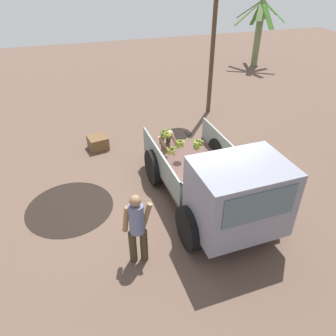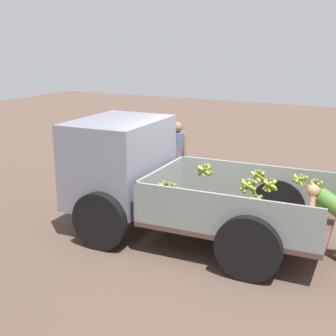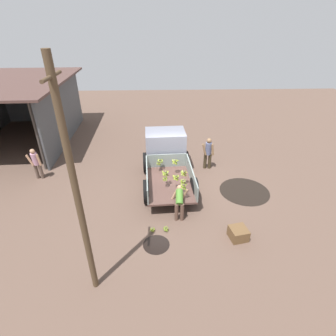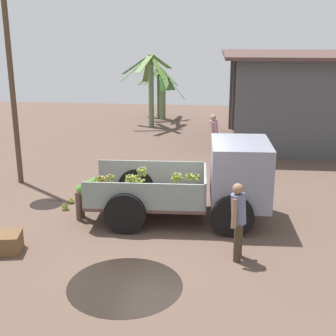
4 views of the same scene
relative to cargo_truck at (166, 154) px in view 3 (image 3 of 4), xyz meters
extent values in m
plane|color=brown|center=(-1.19, -0.36, -1.04)|extent=(36.00, 36.00, 0.00)
cylinder|color=black|center=(-4.60, 0.47, -1.04)|extent=(0.89, 0.89, 0.01)
cylinder|color=black|center=(-1.65, -3.36, -1.04)|extent=(2.14, 2.14, 0.01)
cube|color=brown|center=(-1.73, -0.09, -0.52)|extent=(2.93, 2.03, 0.08)
cube|color=gray|center=(-1.78, 0.83, -0.16)|extent=(2.84, 0.19, 0.64)
cube|color=gray|center=(-1.69, -1.00, -0.16)|extent=(2.84, 0.19, 0.64)
cube|color=gray|center=(-0.34, -0.02, -0.16)|extent=(0.14, 1.89, 0.64)
cube|color=gray|center=(0.49, 0.03, 0.19)|extent=(1.46, 1.92, 1.49)
cube|color=#4C606B|center=(1.19, 0.06, 0.48)|extent=(0.10, 1.48, 0.65)
cylinder|color=black|center=(0.24, 0.99, -0.56)|extent=(0.97, 0.27, 0.96)
cylinder|color=black|center=(0.33, -0.96, -0.56)|extent=(0.97, 0.27, 0.96)
cylinder|color=black|center=(-2.21, 0.87, -0.56)|extent=(0.97, 0.27, 0.96)
cylinder|color=black|center=(-2.11, -1.08, -0.56)|extent=(0.97, 0.27, 0.96)
sphere|color=#4C4531|center=(-0.59, 0.29, 0.00)|extent=(0.08, 0.08, 0.08)
cylinder|color=olive|center=(-0.50, 0.29, -0.06)|extent=(0.05, 0.22, 0.15)
cylinder|color=#90A039|center=(-0.57, 0.36, -0.08)|extent=(0.21, 0.10, 0.18)
cylinder|color=olive|center=(-0.64, 0.34, -0.08)|extent=(0.18, 0.17, 0.18)
cylinder|color=olive|center=(-0.68, 0.28, -0.06)|extent=(0.07, 0.22, 0.15)
cylinder|color=olive|center=(-0.62, 0.20, -0.06)|extent=(0.22, 0.11, 0.14)
cylinder|color=#8BA326|center=(-0.55, 0.23, -0.09)|extent=(0.19, 0.14, 0.19)
sphere|color=brown|center=(-1.85, -0.67, 0.12)|extent=(0.09, 0.09, 0.09)
cylinder|color=olive|center=(-1.90, -0.60, 0.05)|extent=(0.20, 0.17, 0.17)
cylinder|color=olive|center=(-1.90, -0.69, 0.03)|extent=(0.11, 0.18, 0.21)
cylinder|color=olive|center=(-1.83, -0.74, 0.04)|extent=(0.21, 0.10, 0.19)
cylinder|color=olive|center=(-1.78, -0.67, 0.04)|extent=(0.06, 0.19, 0.20)
cylinder|color=#9CB245|center=(-1.82, -0.59, 0.05)|extent=(0.22, 0.12, 0.17)
sphere|color=#433D2C|center=(-0.77, 0.35, -0.03)|extent=(0.07, 0.07, 0.07)
cylinder|color=olive|center=(-0.83, 0.35, -0.08)|extent=(0.04, 0.15, 0.13)
cylinder|color=olive|center=(-0.79, 0.30, -0.09)|extent=(0.15, 0.08, 0.13)
cylinder|color=olive|center=(-0.74, 0.32, -0.10)|extent=(0.12, 0.11, 0.15)
cylinder|color=olive|center=(-0.73, 0.39, -0.09)|extent=(0.12, 0.13, 0.15)
cylinder|color=olive|center=(-0.78, 0.42, -0.06)|extent=(0.17, 0.06, 0.09)
sphere|color=brown|center=(-2.04, 0.10, -0.04)|extent=(0.07, 0.07, 0.07)
cylinder|color=olive|center=(-2.08, 0.15, -0.09)|extent=(0.15, 0.12, 0.12)
cylinder|color=#919D3F|center=(-2.10, 0.11, -0.08)|extent=(0.07, 0.16, 0.11)
cylinder|color=olive|center=(-2.09, 0.08, -0.10)|extent=(0.10, 0.14, 0.14)
cylinder|color=olive|center=(-2.05, 0.04, -0.08)|extent=(0.16, 0.06, 0.10)
cylinder|color=olive|center=(-2.01, 0.07, -0.10)|extent=(0.12, 0.12, 0.15)
cylinder|color=#8FAF2E|center=(-1.98, 0.10, -0.08)|extent=(0.05, 0.16, 0.11)
cylinder|color=olive|center=(-2.00, 0.13, -0.10)|extent=(0.11, 0.14, 0.13)
cylinder|color=olive|center=(-2.03, 0.16, -0.08)|extent=(0.16, 0.06, 0.11)
sphere|color=brown|center=(-1.00, -0.36, 0.19)|extent=(0.09, 0.09, 0.09)
cylinder|color=#95A141|center=(-1.01, -0.27, 0.14)|extent=(0.23, 0.08, 0.14)
cylinder|color=olive|center=(-1.07, -0.32, 0.12)|extent=(0.14, 0.21, 0.17)
cylinder|color=olive|center=(-1.06, -0.38, 0.10)|extent=(0.11, 0.18, 0.21)
cylinder|color=olive|center=(-1.01, -0.42, 0.10)|extent=(0.18, 0.08, 0.21)
cylinder|color=#8EA028|center=(-0.94, -0.43, 0.14)|extent=(0.20, 0.19, 0.13)
cylinder|color=#5E7226|center=(-0.93, -0.36, 0.11)|extent=(0.06, 0.20, 0.19)
cylinder|color=olive|center=(-0.96, -0.29, 0.11)|extent=(0.19, 0.14, 0.19)
sphere|color=brown|center=(-1.92, 0.08, 0.18)|extent=(0.09, 0.09, 0.09)
cylinder|color=olive|center=(-1.97, 0.03, 0.09)|extent=(0.18, 0.17, 0.20)
cylinder|color=#86A046|center=(-1.90, 0.02, 0.08)|extent=(0.19, 0.11, 0.22)
cylinder|color=#A0AF2F|center=(-1.85, 0.05, 0.10)|extent=(0.13, 0.21, 0.19)
cylinder|color=olive|center=(-1.85, 0.12, 0.10)|extent=(0.15, 0.21, 0.20)
cylinder|color=olive|center=(-1.95, 0.17, 0.12)|extent=(0.24, 0.11, 0.15)
cylinder|color=olive|center=(-1.98, 0.11, 0.08)|extent=(0.12, 0.18, 0.22)
sphere|color=brown|center=(-2.56, -0.57, 0.17)|extent=(0.08, 0.08, 0.08)
cylinder|color=#85A62B|center=(-2.55, -0.51, 0.10)|extent=(0.16, 0.07, 0.16)
cylinder|color=#97AF2D|center=(-2.60, -0.54, 0.10)|extent=(0.12, 0.13, 0.17)
cylinder|color=olive|center=(-2.61, -0.57, 0.10)|extent=(0.05, 0.15, 0.17)
cylinder|color=#96A046|center=(-2.59, -0.62, 0.11)|extent=(0.16, 0.12, 0.15)
cylinder|color=olive|center=(-2.55, -0.62, 0.10)|extent=(0.15, 0.07, 0.16)
cylinder|color=olive|center=(-2.50, -0.60, 0.12)|extent=(0.12, 0.18, 0.12)
cylinder|color=#9BB029|center=(-2.49, -0.53, 0.13)|extent=(0.12, 0.18, 0.11)
sphere|color=brown|center=(-2.81, -0.57, 0.12)|extent=(0.08, 0.08, 0.08)
cylinder|color=olive|center=(-2.86, -0.60, 0.03)|extent=(0.11, 0.16, 0.20)
cylinder|color=olive|center=(-2.81, -0.63, 0.03)|extent=(0.16, 0.04, 0.20)
cylinder|color=olive|center=(-2.73, -0.60, 0.07)|extent=(0.10, 0.21, 0.14)
cylinder|color=olive|center=(-2.76, -0.53, 0.04)|extent=(0.13, 0.16, 0.19)
cylinder|color=#9CB138|center=(-2.82, -0.49, 0.06)|extent=(0.20, 0.08, 0.15)
cylinder|color=#84A72D|center=(-2.88, -0.55, 0.04)|extent=(0.09, 0.19, 0.18)
sphere|color=#4B4431|center=(-2.14, -0.33, 0.11)|extent=(0.08, 0.08, 0.08)
cylinder|color=#8FA833|center=(-2.20, -0.30, 0.03)|extent=(0.12, 0.18, 0.19)
cylinder|color=olive|center=(-2.19, -0.35, 0.02)|extent=(0.09, 0.17, 0.20)
cylinder|color=olive|center=(-2.18, -0.37, 0.02)|extent=(0.15, 0.14, 0.20)
cylinder|color=olive|center=(-2.12, -0.40, 0.03)|extent=(0.19, 0.10, 0.18)
cylinder|color=#93A630|center=(-2.08, -0.36, 0.03)|extent=(0.13, 0.18, 0.19)
cylinder|color=olive|center=(-2.08, -0.31, 0.02)|extent=(0.09, 0.18, 0.20)
cylinder|color=olive|center=(-2.11, -0.28, 0.02)|extent=(0.17, 0.13, 0.19)
cylinder|color=#9DB032|center=(-2.16, -0.25, 0.06)|extent=(0.22, 0.09, 0.14)
cube|color=#484A4D|center=(7.77, 8.54, 0.70)|extent=(0.23, 5.25, 3.48)
cube|color=#484A4D|center=(4.16, 5.87, 0.70)|extent=(7.44, 0.29, 3.48)
cube|color=#4F3530|center=(4.10, 8.44, 2.50)|extent=(8.39, 6.26, 0.12)
cylinder|color=#3F3833|center=(0.64, 5.98, 0.70)|extent=(0.16, 0.16, 3.48)
cylinder|color=#4D3A27|center=(-6.06, 2.17, 2.02)|extent=(0.16, 0.16, 6.13)
cylinder|color=#4D3A27|center=(-6.06, 2.17, 4.64)|extent=(0.91, 0.07, 0.07)
cylinder|color=#3B301F|center=(0.42, -2.17, -0.65)|extent=(0.17, 0.17, 0.79)
cylinder|color=#3B301F|center=(0.45, -1.94, -0.65)|extent=(0.17, 0.17, 0.79)
cylinder|color=slate|center=(0.41, -2.05, 0.06)|extent=(0.37, 0.34, 0.64)
sphere|color=#8C6746|center=(0.38, -2.05, 0.48)|extent=(0.22, 0.22, 0.22)
cylinder|color=#8C6746|center=(0.33, -2.24, 0.03)|extent=(0.13, 0.20, 0.59)
cylinder|color=#8C6746|center=(0.35, -1.84, 0.04)|extent=(0.14, 0.27, 0.59)
cylinder|color=brown|center=(-3.39, -0.28, -0.68)|extent=(0.15, 0.15, 0.73)
cylinder|color=brown|center=(-3.40, -0.48, -0.68)|extent=(0.15, 0.15, 0.73)
cylinder|color=#4A7D2C|center=(-3.14, -0.39, -0.18)|extent=(0.64, 0.31, 0.51)
sphere|color=tan|center=(-2.80, -0.41, 0.00)|extent=(0.21, 0.21, 0.21)
cylinder|color=tan|center=(-2.82, -0.23, -0.31)|extent=(0.11, 0.30, 0.53)
cylinder|color=tan|center=(-2.84, -0.59, -0.31)|extent=(0.11, 0.31, 0.53)
cylinder|color=brown|center=(-0.23, 5.82, -0.66)|extent=(0.15, 0.15, 0.75)
cylinder|color=brown|center=(-0.23, 6.03, -0.66)|extent=(0.15, 0.15, 0.75)
cylinder|color=#C692AE|center=(-0.26, 5.93, 0.00)|extent=(0.35, 0.29, 0.61)
sphere|color=tan|center=(-0.30, 5.93, 0.40)|extent=(0.21, 0.21, 0.21)
cylinder|color=tan|center=(-0.32, 5.74, -0.03)|extent=(0.10, 0.16, 0.56)
cylinder|color=tan|center=(-0.37, 6.12, -0.01)|extent=(0.11, 0.27, 0.56)
sphere|color=#47402E|center=(-3.97, 0.12, -0.90)|extent=(0.07, 0.07, 0.07)
cylinder|color=olive|center=(-3.96, 0.18, -0.94)|extent=(0.15, 0.04, 0.10)
cylinder|color=olive|center=(-4.01, 0.16, -0.94)|extent=(0.12, 0.14, 0.11)
cylinder|color=olive|center=(-4.01, 0.12, -0.96)|extent=(0.05, 0.13, 0.14)
cylinder|color=#9CB139|center=(-3.99, 0.09, -0.97)|extent=(0.12, 0.10, 0.15)
cylinder|color=olive|center=(-3.95, 0.08, -0.96)|extent=(0.13, 0.07, 0.14)
cylinder|color=olive|center=(-3.93, 0.11, -0.96)|extent=(0.08, 0.13, 0.14)
cylinder|color=#8BA324|center=(-3.91, 0.16, -0.94)|extent=(0.12, 0.15, 0.10)
sphere|color=brown|center=(-3.96, 0.61, -0.92)|extent=(0.06, 0.06, 0.06)
cylinder|color=olive|center=(-4.00, 0.60, -0.98)|extent=(0.06, 0.12, 0.13)
cylinder|color=olive|center=(-3.98, 0.56, -0.96)|extent=(0.14, 0.08, 0.10)
cylinder|color=#9CB23B|center=(-3.95, 0.55, -0.96)|extent=(0.14, 0.06, 0.09)
cylinder|color=olive|center=(-3.91, 0.59, -0.97)|extent=(0.07, 0.13, 0.11)
cylinder|color=olive|center=(-3.92, 0.63, -0.97)|extent=(0.09, 0.12, 0.12)
cylinder|color=olive|center=(-3.94, 0.64, -0.98)|extent=(0.12, 0.09, 0.12)
cylinder|color=#87A62F|center=(-3.98, 0.64, -0.98)|extent=(0.12, 0.08, 0.13)
cylinder|color=olive|center=(-4.01, 0.62, -0.96)|extent=(0.07, 0.14, 0.10)
cube|color=brown|center=(-4.40, -2.32, -0.83)|extent=(0.67, 0.67, 0.41)
camera|label=1|loc=(5.00, -2.81, 4.30)|focal=35.00mm
camera|label=2|loc=(-4.01, 6.72, 2.25)|focal=50.00mm
camera|label=3|loc=(-10.89, 0.31, 5.53)|focal=28.00mm
camera|label=4|loc=(0.04, -10.84, 3.53)|focal=50.00mm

